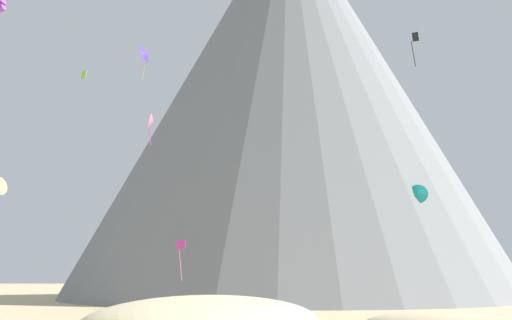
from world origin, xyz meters
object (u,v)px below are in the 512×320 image
Objects in this scene: bush_scatter_east at (481,320)px; rock_massif at (282,104)px; kite_cyan_low at (333,232)px; kite_lime_high at (84,75)px; kite_teal_low at (418,194)px; kite_black_high at (415,42)px; kite_indigo_high at (145,54)px; kite_magenta_low at (181,250)px; kite_rainbow_mid at (151,121)px.

rock_massif is at bearing 104.11° from bush_scatter_east.
rock_massif is 30.64m from kite_cyan_low.
kite_lime_high reaches higher than kite_teal_low.
kite_black_high is 20.32m from kite_teal_low.
bush_scatter_east is 61.75m from kite_indigo_high.
kite_magenta_low is 30.21m from kite_teal_low.
kite_indigo_high is at bearing 6.90° from kite_rainbow_mid.
kite_lime_high is 46.29m from kite_teal_low.
rock_massif reaches higher than bush_scatter_east.
kite_indigo_high reaches higher than kite_black_high.
kite_cyan_low is 29.56m from kite_rainbow_mid.
kite_rainbow_mid reaches higher than kite_magenta_low.
rock_massif is at bearing 139.19° from kite_magenta_low.
kite_lime_high reaches higher than kite_magenta_low.
kite_rainbow_mid is at bearing -110.71° from rock_massif.
kite_rainbow_mid is 0.67× the size of kite_teal_low.
kite_magenta_low is (-25.91, 21.36, 6.08)m from bush_scatter_east.
kite_cyan_low is at bearing 178.14° from kite_teal_low.
kite_indigo_high is at bearing -176.72° from kite_magenta_low.
kite_teal_low is at bearing 85.45° from bush_scatter_east.
kite_magenta_low is at bearing -92.72° from kite_cyan_low.
kite_indigo_high reaches higher than kite_teal_low.
kite_magenta_low is 1.26× the size of kite_cyan_low.
kite_lime_high is (-40.63, 34.12, 29.74)m from bush_scatter_east.
kite_rainbow_mid is 29.24m from kite_black_high.
rock_massif is at bearing -35.68° from kite_indigo_high.
kite_lime_high is (-27.27, -19.03, -0.66)m from rock_massif.
kite_black_high is (27.69, 2.12, 9.14)m from kite_rainbow_mid.
kite_cyan_low is (-7.83, 32.35, 8.59)m from bush_scatter_east.
kite_indigo_high reaches higher than kite_lime_high.
kite_indigo_high reaches higher than kite_rainbow_mid.
kite_rainbow_mid is 34.90m from kite_teal_low.
kite_indigo_high is 36.75m from kite_cyan_low.
kite_teal_low is (2.94, 13.61, -14.81)m from kite_black_high.
kite_cyan_low is at bearing -107.91° from kite_lime_high.
kite_magenta_low is 21.30m from kite_cyan_low.
rock_massif is 26.95× the size of kite_cyan_low.
kite_teal_low is (10.17, -2.98, 4.60)m from kite_cyan_low.
rock_massif reaches higher than kite_magenta_low.
kite_lime_high is 0.23× the size of kite_indigo_high.
kite_cyan_low is at bearing -85.70° from kite_indigo_high.
kite_lime_high is 44.07m from kite_black_high.
rock_massif is at bearing -69.91° from kite_lime_high.
bush_scatter_east is 32.13m from kite_black_high.
kite_indigo_high is (-33.31, 39.17, 34.19)m from bush_scatter_east.
kite_lime_high is 0.31× the size of kite_black_high.
kite_cyan_low is at bearing 102.01° from kite_magenta_low.
kite_cyan_low is 0.92× the size of kite_black_high.
rock_massif is at bearing 157.30° from kite_black_high.
rock_massif is 33.29m from kite_teal_low.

